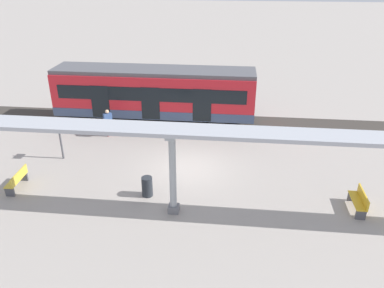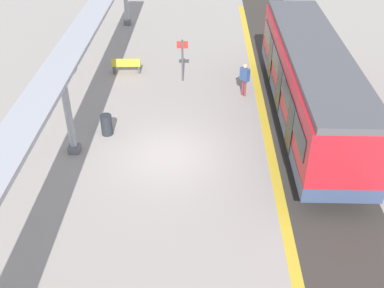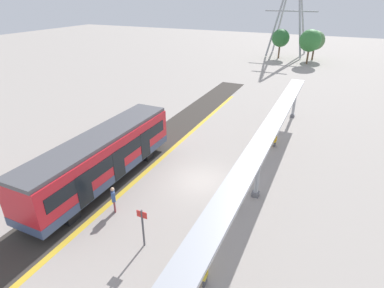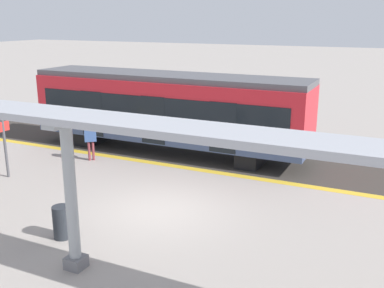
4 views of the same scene
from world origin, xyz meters
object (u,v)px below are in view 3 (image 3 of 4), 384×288
Objects in this scene: bench_mid_platform at (267,140)px; bench_near_end at (191,271)px; trash_bin at (233,197)px; train_near_carriage at (102,158)px; canopy_pillar_second at (258,171)px; passenger_waiting_near_edge at (113,197)px; canopy_pillar_third at (295,100)px; platform_info_sign at (143,225)px.

bench_near_end is at bearing -90.27° from bench_mid_platform.
bench_mid_platform is 9.02m from trash_bin.
bench_near_end is 6.02m from trash_bin.
bench_mid_platform is (8.67, 10.33, -1.39)m from train_near_carriage.
bench_near_end is (-1.04, -7.36, -1.40)m from canopy_pillar_second.
bench_near_end is at bearing -89.58° from trash_bin.
canopy_pillar_second reaches higher than bench_mid_platform.
bench_mid_platform is 0.91× the size of passenger_waiting_near_edge.
train_near_carriage is 13.55m from bench_mid_platform.
canopy_pillar_second reaches higher than train_near_carriage.
bench_near_end is 0.91× the size of passenger_waiting_near_edge.
canopy_pillar_second is 2.40× the size of bench_near_end.
passenger_waiting_near_edge is (-6.05, 2.41, 0.60)m from bench_near_end.
train_near_carriage is 20.29m from canopy_pillar_third.
canopy_pillar_third is at bearing 86.26° from trash_bin.
bench_mid_platform is 1.65× the size of trash_bin.
bench_near_end is 0.69× the size of platform_info_sign.
bench_near_end and bench_mid_platform have the same top height.
bench_near_end is 1.01× the size of bench_mid_platform.
trash_bin is at bearing 31.07° from passenger_waiting_near_edge.
canopy_pillar_second and canopy_pillar_third have the same top height.
canopy_pillar_third reaches higher than platform_info_sign.
canopy_pillar_third reaches higher than train_near_carriage.
bench_mid_platform is at bearing 64.16° from passenger_waiting_near_edge.
canopy_pillar_third reaches higher than trash_bin.
platform_info_sign is at bearing 164.44° from bench_near_end.
canopy_pillar_third is 21.39m from passenger_waiting_near_edge.
trash_bin reaches higher than bench_near_end.
train_near_carriage is at bearing -171.29° from trash_bin.
train_near_carriage is 8.26× the size of bench_mid_platform.
bench_mid_platform is at bearing 89.27° from trash_bin.
trash_bin is (-1.08, -1.34, -1.39)m from canopy_pillar_second.
train_near_carriage reaches higher than bench_mid_platform.
canopy_pillar_second is 1.66× the size of platform_info_sign.
platform_info_sign reaches higher than trash_bin.
passenger_waiting_near_edge is (-6.00, -3.62, 0.58)m from trash_bin.
trash_bin is at bearing -90.73° from bench_mid_platform.
trash_bin is 0.42× the size of platform_info_sign.
platform_info_sign is at bearing -100.58° from canopy_pillar_third.
bench_near_end is at bearing -21.69° from passenger_waiting_near_edge.
canopy_pillar_second reaches higher than bench_near_end.
bench_near_end is at bearing -28.72° from train_near_carriage.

